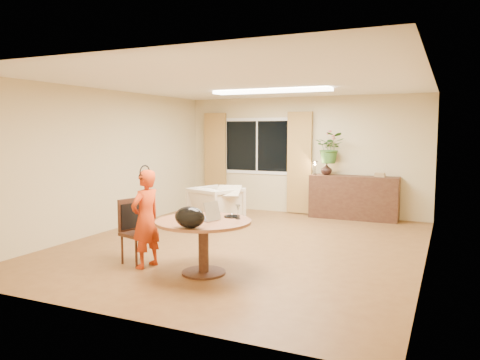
# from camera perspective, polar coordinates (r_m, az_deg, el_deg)

# --- Properties ---
(floor) EXTENTS (6.50, 6.50, 0.00)m
(floor) POSITION_cam_1_polar(r_m,az_deg,el_deg) (7.69, 0.50, -7.90)
(floor) COLOR brown
(floor) RESTS_ON ground
(ceiling) EXTENTS (6.50, 6.50, 0.00)m
(ceiling) POSITION_cam_1_polar(r_m,az_deg,el_deg) (7.51, 0.52, 11.75)
(ceiling) COLOR white
(ceiling) RESTS_ON wall_back
(wall_back) EXTENTS (5.50, 0.00, 5.50)m
(wall_back) POSITION_cam_1_polar(r_m,az_deg,el_deg) (10.54, 7.68, 2.97)
(wall_back) COLOR tan
(wall_back) RESTS_ON floor
(wall_left) EXTENTS (0.00, 6.50, 6.50)m
(wall_left) POSITION_cam_1_polar(r_m,az_deg,el_deg) (8.96, -15.81, 2.27)
(wall_left) COLOR tan
(wall_left) RESTS_ON floor
(wall_right) EXTENTS (0.00, 6.50, 6.50)m
(wall_right) POSITION_cam_1_polar(r_m,az_deg,el_deg) (6.86, 22.03, 0.98)
(wall_right) COLOR tan
(wall_right) RESTS_ON floor
(window) EXTENTS (1.70, 0.03, 1.30)m
(window) POSITION_cam_1_polar(r_m,az_deg,el_deg) (10.88, 2.10, 4.16)
(window) COLOR white
(window) RESTS_ON wall_back
(curtain_left) EXTENTS (0.55, 0.08, 2.25)m
(curtain_left) POSITION_cam_1_polar(r_m,az_deg,el_deg) (11.27, -3.01, 2.42)
(curtain_left) COLOR olive
(curtain_left) RESTS_ON wall_back
(curtain_right) EXTENTS (0.55, 0.08, 2.25)m
(curtain_right) POSITION_cam_1_polar(r_m,az_deg,el_deg) (10.47, 7.26, 2.10)
(curtain_right) COLOR olive
(curtain_right) RESTS_ON wall_back
(ceiling_panel) EXTENTS (2.20, 0.35, 0.05)m
(ceiling_panel) POSITION_cam_1_polar(r_m,az_deg,el_deg) (8.61, 3.81, 10.77)
(ceiling_panel) COLOR white
(ceiling_panel) RESTS_ON ceiling
(dining_table) EXTENTS (1.24, 1.24, 0.70)m
(dining_table) POSITION_cam_1_polar(r_m,az_deg,el_deg) (6.08, -4.48, -6.29)
(dining_table) COLOR brown
(dining_table) RESTS_ON floor
(dining_chair) EXTENTS (0.53, 0.50, 0.90)m
(dining_chair) POSITION_cam_1_polar(r_m,az_deg,el_deg) (6.69, -12.30, -6.19)
(dining_chair) COLOR #321810
(dining_chair) RESTS_ON floor
(child) EXTENTS (0.53, 0.40, 1.33)m
(child) POSITION_cam_1_polar(r_m,az_deg,el_deg) (6.46, -11.41, -4.65)
(child) COLOR red
(child) RESTS_ON floor
(laptop) EXTENTS (0.44, 0.35, 0.26)m
(laptop) POSITION_cam_1_polar(r_m,az_deg,el_deg) (6.09, -4.60, -3.61)
(laptop) COLOR #B7B7BC
(laptop) RESTS_ON dining_table
(tumbler) EXTENTS (0.08, 0.08, 0.12)m
(tumbler) POSITION_cam_1_polar(r_m,az_deg,el_deg) (6.25, -3.20, -3.98)
(tumbler) COLOR white
(tumbler) RESTS_ON dining_table
(wine_glass) EXTENTS (0.08, 0.08, 0.19)m
(wine_glass) POSITION_cam_1_polar(r_m,az_deg,el_deg) (6.09, -0.26, -3.90)
(wine_glass) COLOR white
(wine_glass) RESTS_ON dining_table
(pot_lid) EXTENTS (0.23, 0.23, 0.03)m
(pot_lid) POSITION_cam_1_polar(r_m,az_deg,el_deg) (6.24, -0.99, -4.39)
(pot_lid) COLOR white
(pot_lid) RESTS_ON dining_table
(handbag) EXTENTS (0.44, 0.33, 0.26)m
(handbag) POSITION_cam_1_polar(r_m,az_deg,el_deg) (5.56, -6.16, -4.55)
(handbag) COLOR black
(handbag) RESTS_ON dining_table
(armchair) EXTENTS (1.06, 1.08, 0.78)m
(armchair) POSITION_cam_1_polar(r_m,az_deg,el_deg) (9.12, -2.90, -3.21)
(armchair) COLOR beige
(armchair) RESTS_ON floor
(throw) EXTENTS (0.59, 0.66, 0.03)m
(throw) POSITION_cam_1_polar(r_m,az_deg,el_deg) (8.87, -1.40, -0.83)
(throw) COLOR beige
(throw) RESTS_ON armchair
(sideboard) EXTENTS (1.82, 0.45, 0.91)m
(sideboard) POSITION_cam_1_polar(r_m,az_deg,el_deg) (10.11, 13.67, -2.09)
(sideboard) COLOR #321810
(sideboard) RESTS_ON floor
(vase) EXTENTS (0.27, 0.27, 0.25)m
(vase) POSITION_cam_1_polar(r_m,az_deg,el_deg) (10.17, 10.49, 1.32)
(vase) COLOR black
(vase) RESTS_ON sideboard
(bouquet) EXTENTS (0.66, 0.59, 0.66)m
(bouquet) POSITION_cam_1_polar(r_m,az_deg,el_deg) (10.12, 10.95, 3.87)
(bouquet) COLOR #326526
(bouquet) RESTS_ON vase
(book_stack) EXTENTS (0.22, 0.17, 0.09)m
(book_stack) POSITION_cam_1_polar(r_m,az_deg,el_deg) (9.97, 16.68, 0.62)
(book_stack) COLOR olive
(book_stack) RESTS_ON sideboard
(desk_lamp) EXTENTS (0.15, 0.15, 0.31)m
(desk_lamp) POSITION_cam_1_polar(r_m,az_deg,el_deg) (10.17, 9.14, 1.51)
(desk_lamp) COLOR black
(desk_lamp) RESTS_ON sideboard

